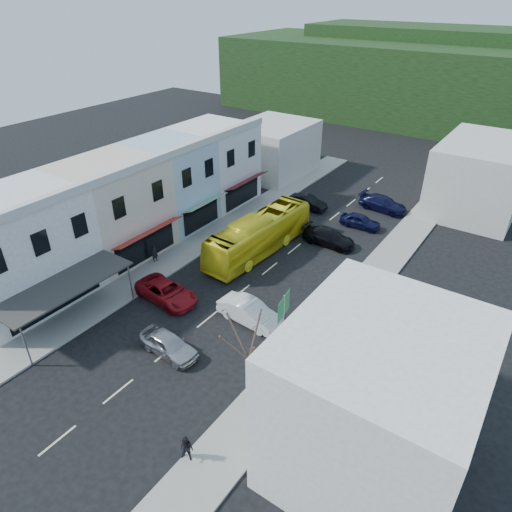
{
  "coord_description": "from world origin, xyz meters",
  "views": [
    {
      "loc": [
        17.06,
        -18.75,
        20.18
      ],
      "look_at": [
        0.0,
        6.0,
        2.2
      ],
      "focal_mm": 32.0,
      "sensor_mm": 36.0,
      "label": 1
    }
  ],
  "objects_px": {
    "car_silver": "(169,345)",
    "car_red": "(166,292)",
    "bus": "(259,236)",
    "car_white": "(250,313)",
    "pedestrian_right": "(186,448)",
    "direction_sign": "(283,322)",
    "pedestrian_left": "(155,252)",
    "street_tree": "(249,360)",
    "traffic_signal": "(428,177)"
  },
  "relations": [
    {
      "from": "car_white",
      "to": "direction_sign",
      "type": "relative_size",
      "value": 1.08
    },
    {
      "from": "pedestrian_right",
      "to": "street_tree",
      "type": "relative_size",
      "value": 0.23
    },
    {
      "from": "pedestrian_right",
      "to": "bus",
      "type": "bearing_deg",
      "value": 98.14
    },
    {
      "from": "bus",
      "to": "car_white",
      "type": "distance_m",
      "value": 9.77
    },
    {
      "from": "car_white",
      "to": "street_tree",
      "type": "relative_size",
      "value": 0.61
    },
    {
      "from": "bus",
      "to": "traffic_signal",
      "type": "relative_size",
      "value": 2.09
    },
    {
      "from": "bus",
      "to": "street_tree",
      "type": "bearing_deg",
      "value": -54.66
    },
    {
      "from": "car_white",
      "to": "car_red",
      "type": "distance_m",
      "value": 6.69
    },
    {
      "from": "car_red",
      "to": "direction_sign",
      "type": "distance_m",
      "value": 9.84
    },
    {
      "from": "car_white",
      "to": "direction_sign",
      "type": "bearing_deg",
      "value": -102.21
    },
    {
      "from": "car_silver",
      "to": "car_white",
      "type": "height_order",
      "value": "same"
    },
    {
      "from": "car_white",
      "to": "pedestrian_left",
      "type": "height_order",
      "value": "pedestrian_left"
    },
    {
      "from": "bus",
      "to": "pedestrian_left",
      "type": "xyz_separation_m",
      "value": [
        -6.09,
        -6.51,
        -0.55
      ]
    },
    {
      "from": "car_red",
      "to": "street_tree",
      "type": "bearing_deg",
      "value": -108.68
    },
    {
      "from": "pedestrian_right",
      "to": "direction_sign",
      "type": "xyz_separation_m",
      "value": [
        -0.5,
        9.64,
        1.03
      ]
    },
    {
      "from": "bus",
      "to": "traffic_signal",
      "type": "distance_m",
      "value": 20.82
    },
    {
      "from": "direction_sign",
      "to": "car_silver",
      "type": "bearing_deg",
      "value": -150.19
    },
    {
      "from": "bus",
      "to": "pedestrian_right",
      "type": "relative_size",
      "value": 6.82
    },
    {
      "from": "traffic_signal",
      "to": "street_tree",
      "type": "bearing_deg",
      "value": 105.37
    },
    {
      "from": "pedestrian_left",
      "to": "car_silver",
      "type": "bearing_deg",
      "value": -119.64
    },
    {
      "from": "street_tree",
      "to": "bus",
      "type": "bearing_deg",
      "value": 122.39
    },
    {
      "from": "street_tree",
      "to": "car_white",
      "type": "bearing_deg",
      "value": 124.88
    },
    {
      "from": "car_red",
      "to": "direction_sign",
      "type": "height_order",
      "value": "direction_sign"
    },
    {
      "from": "car_white",
      "to": "pedestrian_right",
      "type": "height_order",
      "value": "pedestrian_right"
    },
    {
      "from": "car_silver",
      "to": "direction_sign",
      "type": "xyz_separation_m",
      "value": [
        5.59,
        4.57,
        1.33
      ]
    },
    {
      "from": "car_red",
      "to": "traffic_signal",
      "type": "relative_size",
      "value": 0.83
    },
    {
      "from": "bus",
      "to": "pedestrian_left",
      "type": "height_order",
      "value": "bus"
    },
    {
      "from": "car_white",
      "to": "traffic_signal",
      "type": "relative_size",
      "value": 0.79
    },
    {
      "from": "street_tree",
      "to": "traffic_signal",
      "type": "relative_size",
      "value": 1.3
    },
    {
      "from": "bus",
      "to": "direction_sign",
      "type": "bearing_deg",
      "value": -45.86
    },
    {
      "from": "pedestrian_left",
      "to": "direction_sign",
      "type": "xyz_separation_m",
      "value": [
        14.22,
        -2.78,
        1.03
      ]
    },
    {
      "from": "pedestrian_left",
      "to": "street_tree",
      "type": "bearing_deg",
      "value": -106.93
    },
    {
      "from": "street_tree",
      "to": "car_silver",
      "type": "bearing_deg",
      "value": 174.0
    },
    {
      "from": "car_silver",
      "to": "car_red",
      "type": "relative_size",
      "value": 0.96
    },
    {
      "from": "car_silver",
      "to": "traffic_signal",
      "type": "relative_size",
      "value": 0.79
    },
    {
      "from": "car_silver",
      "to": "direction_sign",
      "type": "height_order",
      "value": "direction_sign"
    },
    {
      "from": "pedestrian_left",
      "to": "traffic_signal",
      "type": "bearing_deg",
      "value": -19.1
    },
    {
      "from": "traffic_signal",
      "to": "car_white",
      "type": "bearing_deg",
      "value": 96.64
    },
    {
      "from": "bus",
      "to": "car_silver",
      "type": "relative_size",
      "value": 2.64
    },
    {
      "from": "pedestrian_right",
      "to": "direction_sign",
      "type": "distance_m",
      "value": 9.71
    },
    {
      "from": "car_silver",
      "to": "pedestrian_right",
      "type": "height_order",
      "value": "pedestrian_right"
    },
    {
      "from": "car_silver",
      "to": "direction_sign",
      "type": "bearing_deg",
      "value": -47.54
    },
    {
      "from": "bus",
      "to": "pedestrian_right",
      "type": "distance_m",
      "value": 20.82
    },
    {
      "from": "car_white",
      "to": "pedestrian_left",
      "type": "distance_m",
      "value": 11.18
    },
    {
      "from": "car_red",
      "to": "direction_sign",
      "type": "xyz_separation_m",
      "value": [
        9.74,
        0.51,
        1.33
      ]
    },
    {
      "from": "car_white",
      "to": "car_red",
      "type": "height_order",
      "value": "same"
    },
    {
      "from": "pedestrian_left",
      "to": "street_tree",
      "type": "relative_size",
      "value": 0.23
    },
    {
      "from": "pedestrian_left",
      "to": "pedestrian_right",
      "type": "height_order",
      "value": "same"
    },
    {
      "from": "pedestrian_right",
      "to": "car_red",
      "type": "bearing_deg",
      "value": 121.89
    },
    {
      "from": "traffic_signal",
      "to": "pedestrian_left",
      "type": "bearing_deg",
      "value": 74.28
    }
  ]
}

